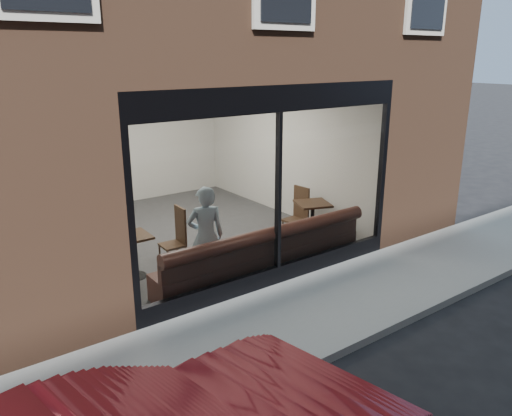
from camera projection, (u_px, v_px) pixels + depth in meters
ground at (372, 337)px, 6.69m from camera, size 120.00×120.00×0.00m
sidewalk_near at (321, 307)px, 7.46m from camera, size 40.00×2.00×0.01m
kerb_near at (375, 334)px, 6.63m from camera, size 40.00×0.10×0.12m
host_building_pier_right at (251, 127)px, 14.50m from camera, size 2.50×12.00×3.20m
host_building_backfill at (88, 126)px, 14.69m from camera, size 5.00×6.00×3.20m
cafe_floor at (190, 233)px, 10.54m from camera, size 6.00×6.00×0.00m
cafe_ceiling at (184, 78)px, 9.60m from camera, size 6.00×6.00×0.00m
cafe_wall_back at (129, 140)px, 12.37m from camera, size 5.00×0.00×5.00m
cafe_wall_left at (60, 176)px, 8.66m from camera, size 0.00×6.00×6.00m
cafe_wall_right at (283, 146)px, 11.48m from camera, size 0.00×6.00×6.00m
storefront_kick at (277, 274)px, 8.22m from camera, size 5.00×0.10×0.30m
storefront_header at (280, 98)px, 7.38m from camera, size 5.00×0.10×0.40m
storefront_mullion at (278, 193)px, 7.81m from camera, size 0.06×0.10×2.50m
storefront_glass at (279, 193)px, 7.79m from camera, size 4.80×0.00×4.80m
banquette at (263, 262)px, 8.51m from camera, size 4.00×0.55×0.45m
person at (206, 236)px, 8.00m from camera, size 0.70×0.57×1.66m
cafe_table_left at (131, 237)px, 8.25m from camera, size 0.62×0.62×0.04m
cafe_table_right at (313, 204)px, 10.07m from camera, size 0.83×0.83×0.04m
cafe_chair_left at (172, 245)px, 9.24m from camera, size 0.42×0.42×0.04m
cafe_chair_right at (295, 220)px, 10.63m from camera, size 0.47×0.47×0.04m
wall_poster at (79, 190)px, 8.03m from camera, size 0.02×0.63×0.84m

